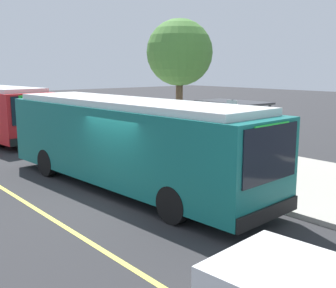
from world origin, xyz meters
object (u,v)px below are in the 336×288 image
Objects in this scene: waiting_bench at (235,150)px; route_sign_post at (232,130)px; pedestrian_commuter at (261,151)px; transit_bus_main at (127,140)px.

route_sign_post reaches higher than waiting_bench.
waiting_bench is at bearing 128.53° from route_sign_post.
waiting_bench is at bearing 149.20° from pedestrian_commuter.
pedestrian_commuter is at bearing 58.04° from transit_bus_main.
pedestrian_commuter is (0.19, 1.34, -0.84)m from route_sign_post.
transit_bus_main is 6.95× the size of waiting_bench.
waiting_bench is 0.95× the size of pedestrian_commuter.
transit_bus_main and route_sign_post have the same top height.
transit_bus_main is at bearing -90.56° from waiting_bench.
transit_bus_main is 6.58× the size of pedestrian_commuter.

